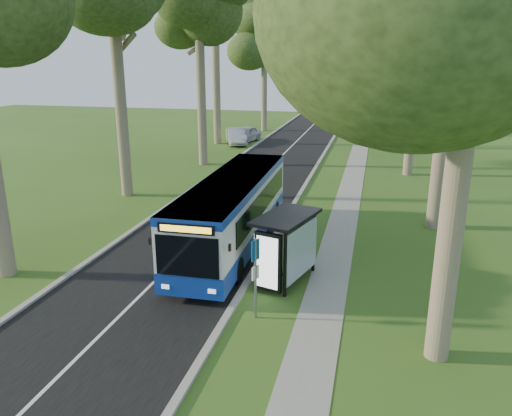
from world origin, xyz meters
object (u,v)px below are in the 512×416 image
at_px(litter_bin, 298,224).
at_px(bus, 233,212).
at_px(car_silver, 236,136).
at_px(bus_shelter, 288,239).
at_px(bus_stop_sign, 255,270).
at_px(car_white, 246,134).

bearing_deg(litter_bin, bus, -134.90).
bearing_deg(litter_bin, car_silver, 112.40).
bearing_deg(bus, litter_bin, 44.13).
bearing_deg(litter_bin, bus_shelter, -85.21).
xyz_separation_m(bus, car_silver, (-7.49, 26.96, -0.85)).
height_order(bus_shelter, litter_bin, bus_shelter).
height_order(bus_shelter, car_silver, bus_shelter).
relative_size(bus_shelter, car_silver, 0.71).
bearing_deg(car_silver, bus, -96.61).
relative_size(bus_stop_sign, bus_shelter, 0.82).
bearing_deg(car_silver, bus_shelter, -92.96).
height_order(litter_bin, car_white, car_white).
bearing_deg(car_white, litter_bin, -59.01).
height_order(bus_stop_sign, car_white, bus_stop_sign).
relative_size(bus_shelter, car_white, 0.74).
distance_m(bus, car_white, 29.41).
relative_size(car_white, car_silver, 0.96).
bearing_deg(car_silver, bus_stop_sign, -95.34).
xyz_separation_m(bus_stop_sign, car_white, (-9.44, 34.66, -0.94)).
distance_m(bus_shelter, car_silver, 32.13).
relative_size(bus, bus_stop_sign, 4.30).
height_order(bus_stop_sign, litter_bin, bus_stop_sign).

